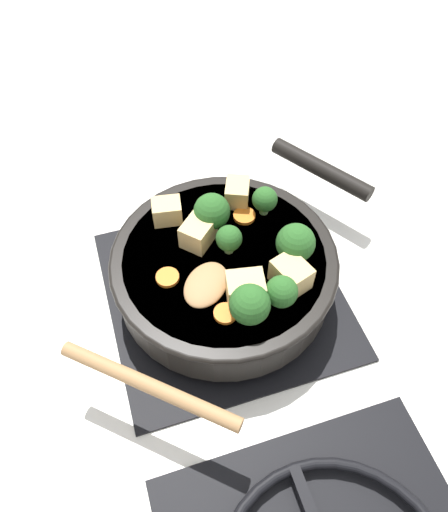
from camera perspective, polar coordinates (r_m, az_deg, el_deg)
ground_plane at (r=0.69m, az=0.00°, el=-4.35°), size 2.40×2.40×0.00m
front_burner_grate at (r=0.68m, az=0.00°, el=-3.80°), size 0.31×0.31×0.03m
skillet_pan at (r=0.64m, az=0.14°, el=-1.31°), size 0.38×0.34×0.06m
wooden_spoon at (r=0.55m, az=-5.32°, el=-8.96°), size 0.21×0.22×0.02m
tofu_cube_center_large at (r=0.67m, az=1.52°, el=7.26°), size 0.04×0.05×0.03m
tofu_cube_near_handle at (r=0.59m, az=7.67°, el=-2.12°), size 0.05×0.05×0.03m
tofu_cube_east_chunk at (r=0.57m, az=2.45°, el=-3.75°), size 0.05×0.04×0.03m
tofu_cube_west_chunk at (r=0.62m, az=-2.98°, el=2.68°), size 0.05×0.05×0.03m
tofu_cube_back_piece at (r=0.65m, az=-6.53°, el=5.12°), size 0.04×0.04×0.03m
broccoli_floret_near_spoon at (r=0.60m, az=8.18°, el=1.48°), size 0.05×0.05×0.05m
broccoli_floret_center_top at (r=0.56m, az=6.59°, el=-4.10°), size 0.04×0.04×0.04m
broccoli_floret_east_rim at (r=0.61m, az=0.57°, el=1.99°), size 0.03×0.03×0.04m
broccoli_floret_west_rim at (r=0.63m, az=-1.33°, el=5.11°), size 0.05×0.05×0.05m
broccoli_floret_north_edge at (r=0.55m, az=3.36°, el=-5.46°), size 0.05×0.05×0.05m
broccoli_floret_south_cluster at (r=0.65m, az=4.68°, el=6.43°), size 0.03×0.03×0.04m
carrot_slice_orange_thin at (r=0.57m, az=0.15°, el=-6.59°), size 0.03×0.03×0.01m
carrot_slice_near_center at (r=0.60m, az=-6.47°, el=-2.44°), size 0.03×0.03×0.01m
carrot_slice_edge_slice at (r=0.66m, az=2.33°, el=4.61°), size 0.03×0.03×0.01m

